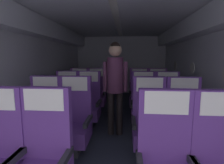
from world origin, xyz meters
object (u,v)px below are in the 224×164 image
seat_b_right_aisle (184,125)px  seat_d_right_aisle (157,95)px  seat_d_left_window (79,94)px  seat_c_right_aisle (167,106)px  seat_c_left_aisle (88,104)px  seat_b_left_window (44,121)px  seat_b_left_aisle (74,122)px  flight_attendant (115,78)px  seat_a_left_aisle (42,162)px  seat_b_right_window (149,124)px  seat_c_left_window (67,104)px  seat_c_right_window (143,105)px  seat_d_left_aisle (97,94)px  seat_d_right_window (139,95)px

seat_b_right_aisle → seat_d_right_aisle: (-0.02, 1.90, 0.00)m
seat_b_right_aisle → seat_d_left_window: same height
seat_c_right_aisle → seat_c_left_aisle: bearing=180.0°
seat_b_left_window → seat_b_right_aisle: same height
seat_b_left_aisle → seat_d_left_window: (-0.45, 1.91, 0.00)m
seat_d_left_window → flight_attendant: (1.01, -1.25, 0.56)m
seat_b_left_window → seat_c_right_aisle: (2.00, 0.95, 0.00)m
seat_a_left_aisle → seat_b_right_window: same height
seat_c_right_aisle → flight_attendant: 1.18m
seat_a_left_aisle → seat_d_left_window: 2.89m
seat_b_right_aisle → seat_d_right_aisle: size_ratio=1.00×
seat_c_left_window → seat_d_right_aisle: 2.20m
seat_c_left_aisle → seat_c_right_window: 1.08m
seat_a_left_aisle → seat_b_right_window: bearing=41.7°
seat_c_right_aisle → seat_a_left_aisle: bearing=-129.3°
seat_a_left_aisle → seat_c_left_window: size_ratio=1.00×
seat_a_left_aisle → seat_d_left_aisle: same height
seat_b_left_aisle → seat_a_left_aisle: bearing=-90.2°
seat_b_right_window → seat_c_right_aisle: 1.05m
seat_c_right_window → seat_d_left_window: (-1.54, 0.96, 0.00)m
seat_b_left_window → seat_d_right_window: same height
seat_d_left_aisle → seat_c_right_window: bearing=-41.9°
seat_d_right_aisle → seat_b_right_window: bearing=-103.6°
seat_d_left_window → seat_d_left_aisle: (0.45, 0.01, 0.00)m
seat_a_left_aisle → seat_d_right_window: size_ratio=1.00×
seat_c_left_aisle → seat_d_left_aisle: (0.00, 0.97, 0.00)m
seat_b_left_window → seat_c_left_window: 0.96m
seat_b_right_aisle → seat_b_left_aisle: bearing=-179.8°
seat_c_right_window → seat_a_left_aisle: bearing=-119.8°
seat_d_left_window → flight_attendant: flight_attendant is taller
flight_attendant → seat_c_right_window: bearing=26.3°
seat_c_right_window → seat_d_right_window: bearing=90.4°
seat_b_right_aisle → seat_d_left_window: size_ratio=1.00×
seat_c_right_aisle → seat_d_left_aisle: bearing=147.9°
seat_a_left_aisle → seat_c_right_window: bearing=60.2°
seat_b_left_window → seat_b_right_window: (1.52, 0.01, 0.00)m
seat_a_left_aisle → seat_d_left_aisle: (0.00, 2.87, 0.00)m
seat_b_left_aisle → seat_c_right_window: 1.44m
seat_d_right_aisle → seat_d_left_window: bearing=180.0°
seat_b_right_window → seat_c_right_window: same height
seat_c_left_window → seat_d_left_window: size_ratio=1.00×
seat_c_left_aisle → seat_d_left_aisle: 0.97m
seat_b_right_aisle → seat_a_left_aisle: bearing=-148.5°
seat_b_left_window → seat_b_right_aisle: (2.00, 0.00, 0.00)m
seat_c_right_window → seat_d_left_aisle: same height
seat_b_right_aisle → flight_attendant: size_ratio=0.68×
seat_b_left_aisle → seat_c_left_window: bearing=115.0°
seat_c_right_window → seat_d_right_aisle: (0.45, 0.96, 0.00)m
seat_d_right_window → seat_b_right_aisle: bearing=-76.0°
seat_b_right_window → seat_d_left_window: bearing=128.9°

